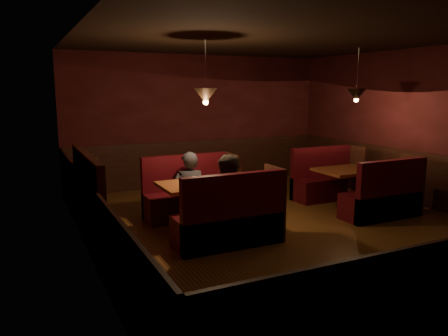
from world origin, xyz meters
name	(u,v)px	position (x,y,z in m)	size (l,w,h in m)	color
room	(268,161)	(-0.28, 0.04, 1.05)	(6.02, 7.02, 2.92)	#3F2010
main_table	(207,193)	(-1.18, 0.32, 0.58)	(1.40, 0.85, 0.98)	brown
main_bench_far	(190,197)	(-1.17, 1.11, 0.33)	(1.54, 0.55, 1.05)	black
main_bench_near	(231,223)	(-1.17, -0.48, 0.33)	(1.54, 0.55, 1.05)	black
second_table	(352,179)	(1.72, 0.37, 0.54)	(1.29, 0.82, 0.73)	brown
second_bench_far	(326,182)	(1.75, 1.14, 0.32)	(1.43, 0.53, 1.02)	black
second_bench_near	(385,199)	(1.75, -0.40, 0.32)	(1.43, 0.53, 1.02)	black
diner_a	(189,176)	(-1.24, 0.91, 0.75)	(0.55, 0.36, 1.50)	black
diner_b	(232,186)	(-1.05, -0.26, 0.79)	(0.77, 0.60, 1.59)	black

